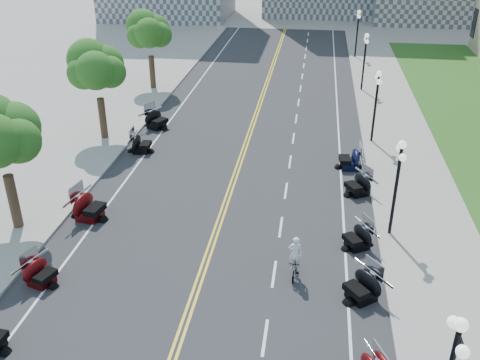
{
  "coord_description": "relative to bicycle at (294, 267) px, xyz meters",
  "views": [
    {
      "loc": [
        4.45,
        -19.34,
        14.49
      ],
      "look_at": [
        0.94,
        5.07,
        2.0
      ],
      "focal_mm": 40.0,
      "sensor_mm": 36.0,
      "label": 1
    }
  ],
  "objects": [
    {
      "name": "road",
      "position": [
        -4.09,
        10.02,
        -0.48
      ],
      "size": [
        16.0,
        90.0,
        0.01
      ],
      "primitive_type": "cube",
      "color": "#333335",
      "rests_on": "ground"
    },
    {
      "name": "motorcycle_n_8",
      "position": [
        2.86,
        11.6,
        0.24
      ],
      "size": [
        2.24,
        2.24,
        1.45
      ],
      "primitive_type": null,
      "rotation": [
        0.0,
        0.0,
        -1.48
      ],
      "color": "black",
      "rests_on": "road"
    },
    {
      "name": "tree_3",
      "position": [
        -14.09,
        14.02,
        4.27
      ],
      "size": [
        4.8,
        4.8,
        9.2
      ],
      "primitive_type": null,
      "color": "#235619",
      "rests_on": "sidewalk_south"
    },
    {
      "name": "lane_dash_11",
      "position": [
        -0.89,
        20.02,
        -0.47
      ],
      "size": [
        0.12,
        2.0,
        0.0
      ],
      "primitive_type": "cube",
      "color": "white",
      "rests_on": "road"
    },
    {
      "name": "street_lamp_3",
      "position": [
        4.51,
        16.02,
        2.12
      ],
      "size": [
        0.5,
        1.2,
        4.9
      ],
      "primitive_type": null,
      "color": "black",
      "rests_on": "sidewalk_north"
    },
    {
      "name": "lane_dash_5",
      "position": [
        -0.89,
        -3.98,
        -0.47
      ],
      "size": [
        0.12,
        2.0,
        0.0
      ],
      "primitive_type": "cube",
      "color": "white",
      "rests_on": "road"
    },
    {
      "name": "motorcycle_s_5",
      "position": [
        -10.8,
        -2.07,
        0.15
      ],
      "size": [
        2.26,
        2.26,
        1.26
      ],
      "primitive_type": null,
      "rotation": [
        0.0,
        0.0,
        1.26
      ],
      "color": "#590A0C",
      "rests_on": "road"
    },
    {
      "name": "lane_dash_13",
      "position": [
        -0.89,
        28.02,
        -0.47
      ],
      "size": [
        0.12,
        2.0,
        0.0
      ],
      "primitive_type": "cube",
      "color": "white",
      "rests_on": "road"
    },
    {
      "name": "motorcycle_s_9",
      "position": [
        -11.05,
        16.6,
        0.26
      ],
      "size": [
        2.86,
        2.86,
        1.49
      ],
      "primitive_type": null,
      "rotation": [
        0.0,
        0.0,
        1.1
      ],
      "color": "black",
      "rests_on": "road"
    },
    {
      "name": "lane_dash_6",
      "position": [
        -0.89,
        0.02,
        -0.47
      ],
      "size": [
        0.12,
        2.0,
        0.0
      ],
      "primitive_type": "cube",
      "color": "white",
      "rests_on": "road"
    },
    {
      "name": "bicycle",
      "position": [
        0.0,
        0.0,
        0.0
      ],
      "size": [
        0.54,
        1.62,
        0.96
      ],
      "primitive_type": "imported",
      "rotation": [
        0.0,
        0.0,
        -0.05
      ],
      "color": "#A51414",
      "rests_on": "road"
    },
    {
      "name": "lane_dash_19",
      "position": [
        -0.89,
        52.02,
        -0.47
      ],
      "size": [
        0.12,
        2.0,
        0.0
      ],
      "primitive_type": "cube",
      "color": "white",
      "rests_on": "road"
    },
    {
      "name": "edge_line_north",
      "position": [
        2.31,
        10.02,
        -0.47
      ],
      "size": [
        0.12,
        90.0,
        0.0
      ],
      "primitive_type": "cube",
      "color": "white",
      "rests_on": "road"
    },
    {
      "name": "lane_dash_16",
      "position": [
        -0.89,
        40.02,
        -0.47
      ],
      "size": [
        0.12,
        2.0,
        0.0
      ],
      "primitive_type": "cube",
      "color": "white",
      "rests_on": "road"
    },
    {
      "name": "edge_line_south",
      "position": [
        -10.49,
        10.02,
        -0.47
      ],
      "size": [
        0.12,
        90.0,
        0.0
      ],
      "primitive_type": "cube",
      "color": "white",
      "rests_on": "road"
    },
    {
      "name": "lane_dash_7",
      "position": [
        -0.89,
        4.02,
        -0.47
      ],
      "size": [
        0.12,
        2.0,
        0.0
      ],
      "primitive_type": "cube",
      "color": "white",
      "rests_on": "road"
    },
    {
      "name": "motorcycle_s_6",
      "position": [
        -10.86,
        3.45,
        0.3
      ],
      "size": [
        2.57,
        2.57,
        1.56
      ],
      "primitive_type": null,
      "rotation": [
        0.0,
        0.0,
        1.4
      ],
      "color": "#590A0C",
      "rests_on": "road"
    },
    {
      "name": "motorcycle_s_8",
      "position": [
        -10.83,
        12.17,
        0.19
      ],
      "size": [
        2.0,
        2.0,
        1.35
      ],
      "primitive_type": null,
      "rotation": [
        0.0,
        0.0,
        1.61
      ],
      "color": "black",
      "rests_on": "road"
    },
    {
      "name": "motorcycle_n_6",
      "position": [
        2.85,
        2.71,
        0.15
      ],
      "size": [
        2.47,
        2.47,
        1.26
      ],
      "primitive_type": null,
      "rotation": [
        0.0,
        0.0,
        -1.04
      ],
      "color": "black",
      "rests_on": "road"
    },
    {
      "name": "tree_2",
      "position": [
        -14.09,
        2.02,
        4.27
      ],
      "size": [
        4.8,
        4.8,
        9.2
      ],
      "primitive_type": null,
      "color": "#235619",
      "rests_on": "sidewalk_south"
    },
    {
      "name": "lane_dash_14",
      "position": [
        -0.89,
        32.02,
        -0.47
      ],
      "size": [
        0.12,
        2.0,
        0.0
      ],
      "primitive_type": "cube",
      "color": "white",
      "rests_on": "road"
    },
    {
      "name": "lane_dash_18",
      "position": [
        -0.89,
        48.02,
        -0.47
      ],
      "size": [
        0.12,
        2.0,
        0.0
      ],
      "primitive_type": "cube",
      "color": "white",
      "rests_on": "road"
    },
    {
      "name": "cyclist_rider",
      "position": [
        0.0,
        0.0,
        1.33
      ],
      "size": [
        0.62,
        0.41,
        1.7
      ],
      "primitive_type": "imported",
      "rotation": [
        0.0,
        0.0,
        3.14
      ],
      "color": "silver",
      "rests_on": "bicycle"
    },
    {
      "name": "motorcycle_n_7",
      "position": [
        3.16,
        8.19,
        0.19
      ],
      "size": [
        2.65,
        2.65,
        1.35
      ],
      "primitive_type": null,
      "rotation": [
        0.0,
        0.0,
        -1.03
      ],
      "color": "black",
      "rests_on": "road"
    },
    {
      "name": "lane_dash_10",
      "position": [
        -0.89,
        16.02,
        -0.47
      ],
      "size": [
        0.12,
        2.0,
        0.0
      ],
      "primitive_type": "cube",
      "color": "white",
      "rests_on": "road"
    },
    {
      "name": "ground",
      "position": [
        -4.09,
        0.02,
        -0.48
      ],
      "size": [
        160.0,
        160.0,
        0.0
      ],
      "primitive_type": "plane",
      "color": "gray"
    },
    {
      "name": "street_lamp_5",
      "position": [
        4.51,
        40.02,
        2.12
      ],
      "size": [
        0.5,
        1.2,
        4.9
      ],
      "primitive_type": null,
      "color": "black",
      "rests_on": "sidewalk_north"
    },
    {
      "name": "lane_dash_15",
      "position": [
        -0.89,
        36.02,
        -0.47
      ],
      "size": [
        0.12,
        2.0,
        0.0
      ],
      "primitive_type": "cube",
      "color": "white",
      "rests_on": "road"
    },
    {
      "name": "street_lamp_2",
      "position": [
        4.51,
        4.02,
        2.12
      ],
      "size": [
        0.5,
        1.2,
        4.9
      ],
      "primitive_type": null,
      "color": "black",
      "rests_on": "sidewalk_north"
    },
    {
      "name": "sidewalk_north",
      "position": [
        6.41,
        10.02,
        -0.41
      ],
      "size": [
        5.0,
        90.0,
        0.15
      ],
      "primitive_type": "cube",
      "color": "#9E9991",
      "rests_on": "ground"
    },
    {
      "name": "lane_dash_17",
      "position": [
        -0.89,
        44.02,
        -0.47
      ],
      "size": [
        0.12,
        2.0,
        0.0
      ],
      "primitive_type": "cube",
      "color": "white",
      "rests_on": "road"
    },
    {
      "name": "motorcycle_n_5",
      "position": [
        2.84,
        -1.13,
        0.21
      ],
      "size": [
        2.77,
        2.77,
        1.38
      ],
      "primitive_type": null,
      "rotation": [
        0.0,
        0.0,
        -0.9
      ],
      "color": "black",
      "rests_on": "road"
    },
    {
      "name": "lane_dash_9",
      "position": [
        -0.89,
        12.02,
        -0.47
      ],
      "size": [
        0.12,
        2.0,
        0.0
      ],
      "primitive_type": "cube",
      "color": "white",
      "rests_on": "road"
    },
    {
      "name": "street_lamp_4",
      "position": [
        4.51,
        28.02,
        2.12
      ],
      "size": [
        0.5,
        1.2,
        4.9
      ],
      "primitive_type": null,
      "color": "black",
      "rests_on": "sidewalk_north"
    },
    {
      "name": "centerline_yellow_b",
      "position": [
        -3.97,
        10.02,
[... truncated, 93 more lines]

